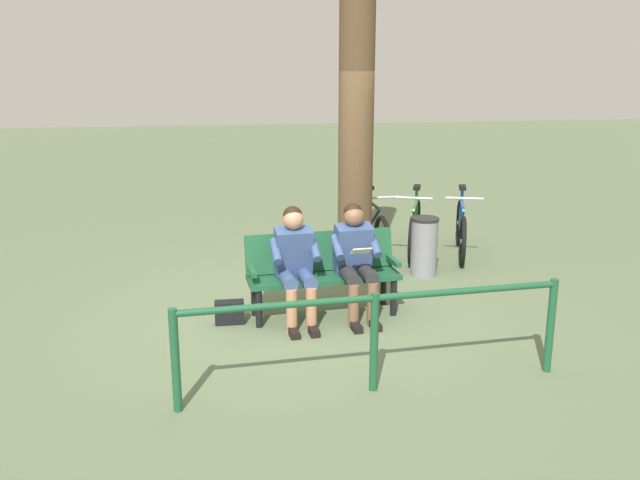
{
  "coord_description": "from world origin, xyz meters",
  "views": [
    {
      "loc": [
        0.75,
        6.84,
        2.72
      ],
      "look_at": [
        -0.24,
        -0.32,
        0.75
      ],
      "focal_mm": 38.94,
      "sensor_mm": 36.0,
      "label": 1
    }
  ],
  "objects_px": {
    "bicycle_blue": "(415,229)",
    "bicycle_black": "(461,229)",
    "person_reading": "(355,256)",
    "handbag": "(229,312)",
    "person_companion": "(295,260)",
    "bicycle_purple": "(372,229)",
    "tree_trunk": "(356,112)",
    "bench": "(322,268)",
    "litter_bin": "(424,246)"
  },
  "relations": [
    {
      "from": "bench",
      "to": "handbag",
      "type": "bearing_deg",
      "value": 4.61
    },
    {
      "from": "person_companion",
      "to": "tree_trunk",
      "type": "distance_m",
      "value": 2.16
    },
    {
      "from": "person_reading",
      "to": "bicycle_blue",
      "type": "relative_size",
      "value": 0.75
    },
    {
      "from": "handbag",
      "to": "bicycle_blue",
      "type": "bearing_deg",
      "value": -139.44
    },
    {
      "from": "bicycle_blue",
      "to": "bicycle_black",
      "type": "bearing_deg",
      "value": 100.13
    },
    {
      "from": "tree_trunk",
      "to": "bicycle_purple",
      "type": "relative_size",
      "value": 2.42
    },
    {
      "from": "bench",
      "to": "bicycle_black",
      "type": "height_order",
      "value": "bicycle_black"
    },
    {
      "from": "person_reading",
      "to": "litter_bin",
      "type": "height_order",
      "value": "person_reading"
    },
    {
      "from": "person_reading",
      "to": "handbag",
      "type": "bearing_deg",
      "value": -3.63
    },
    {
      "from": "handbag",
      "to": "tree_trunk",
      "type": "xyz_separation_m",
      "value": [
        -1.57,
        -1.4,
        1.91
      ]
    },
    {
      "from": "person_reading",
      "to": "tree_trunk",
      "type": "bearing_deg",
      "value": -105.72
    },
    {
      "from": "bicycle_black",
      "to": "bicycle_blue",
      "type": "bearing_deg",
      "value": -82.74
    },
    {
      "from": "litter_bin",
      "to": "person_reading",
      "type": "bearing_deg",
      "value": 48.37
    },
    {
      "from": "handbag",
      "to": "bicycle_blue",
      "type": "relative_size",
      "value": 0.19
    },
    {
      "from": "person_companion",
      "to": "litter_bin",
      "type": "xyz_separation_m",
      "value": [
        -1.75,
        -1.31,
        -0.29
      ]
    },
    {
      "from": "bench",
      "to": "bicycle_black",
      "type": "xyz_separation_m",
      "value": [
        -2.2,
        -1.91,
        -0.15
      ]
    },
    {
      "from": "bicycle_black",
      "to": "bicycle_purple",
      "type": "bearing_deg",
      "value": -83.54
    },
    {
      "from": "person_reading",
      "to": "bicycle_purple",
      "type": "relative_size",
      "value": 0.71
    },
    {
      "from": "bicycle_purple",
      "to": "bicycle_black",
      "type": "bearing_deg",
      "value": 76.8
    },
    {
      "from": "bicycle_blue",
      "to": "tree_trunk",
      "type": "bearing_deg",
      "value": -32.06
    },
    {
      "from": "person_reading",
      "to": "handbag",
      "type": "height_order",
      "value": "person_reading"
    },
    {
      "from": "handbag",
      "to": "bicycle_blue",
      "type": "xyz_separation_m",
      "value": [
        -2.56,
        -2.19,
        0.24
      ]
    },
    {
      "from": "bench",
      "to": "litter_bin",
      "type": "bearing_deg",
      "value": -147.67
    },
    {
      "from": "person_companion",
      "to": "bicycle_black",
      "type": "bearing_deg",
      "value": -145.28
    },
    {
      "from": "bicycle_purple",
      "to": "bicycle_blue",
      "type": "bearing_deg",
      "value": 75.92
    },
    {
      "from": "handbag",
      "to": "bicycle_blue",
      "type": "distance_m",
      "value": 3.38
    },
    {
      "from": "handbag",
      "to": "tree_trunk",
      "type": "bearing_deg",
      "value": -138.25
    },
    {
      "from": "handbag",
      "to": "bench",
      "type": "bearing_deg",
      "value": -170.0
    },
    {
      "from": "person_reading",
      "to": "person_companion",
      "type": "height_order",
      "value": "same"
    },
    {
      "from": "bench",
      "to": "person_companion",
      "type": "distance_m",
      "value": 0.39
    },
    {
      "from": "bench",
      "to": "bicycle_purple",
      "type": "relative_size",
      "value": 0.97
    },
    {
      "from": "person_companion",
      "to": "bicycle_black",
      "type": "height_order",
      "value": "person_companion"
    },
    {
      "from": "litter_bin",
      "to": "bicycle_black",
      "type": "relative_size",
      "value": 0.45
    },
    {
      "from": "person_companion",
      "to": "bicycle_black",
      "type": "relative_size",
      "value": 0.74
    },
    {
      "from": "person_reading",
      "to": "litter_bin",
      "type": "distance_m",
      "value": 1.7
    },
    {
      "from": "tree_trunk",
      "to": "handbag",
      "type": "bearing_deg",
      "value": 41.75
    },
    {
      "from": "handbag",
      "to": "bicycle_black",
      "type": "xyz_separation_m",
      "value": [
        -3.19,
        -2.09,
        0.24
      ]
    },
    {
      "from": "tree_trunk",
      "to": "bicycle_black",
      "type": "bearing_deg",
      "value": -156.97
    },
    {
      "from": "bicycle_black",
      "to": "person_reading",
      "type": "bearing_deg",
      "value": -25.82
    },
    {
      "from": "bicycle_black",
      "to": "bicycle_blue",
      "type": "xyz_separation_m",
      "value": [
        0.63,
        -0.1,
        0.0
      ]
    },
    {
      "from": "bicycle_blue",
      "to": "person_reading",
      "type": "bearing_deg",
      "value": -10.56
    },
    {
      "from": "person_reading",
      "to": "tree_trunk",
      "type": "distance_m",
      "value": 1.94
    },
    {
      "from": "person_companion",
      "to": "handbag",
      "type": "xyz_separation_m",
      "value": [
        0.69,
        -0.02,
        -0.54
      ]
    },
    {
      "from": "bench",
      "to": "bicycle_purple",
      "type": "distance_m",
      "value": 2.35
    },
    {
      "from": "person_companion",
      "to": "bicycle_blue",
      "type": "height_order",
      "value": "person_companion"
    },
    {
      "from": "litter_bin",
      "to": "person_companion",
      "type": "bearing_deg",
      "value": 36.84
    },
    {
      "from": "handbag",
      "to": "bicycle_blue",
      "type": "height_order",
      "value": "bicycle_blue"
    },
    {
      "from": "bicycle_blue",
      "to": "handbag",
      "type": "bearing_deg",
      "value": -30.09
    },
    {
      "from": "tree_trunk",
      "to": "bicycle_black",
      "type": "relative_size",
      "value": 2.49
    },
    {
      "from": "tree_trunk",
      "to": "bicycle_black",
      "type": "height_order",
      "value": "tree_trunk"
    }
  ]
}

